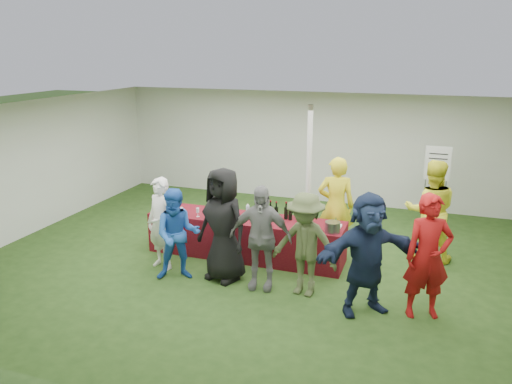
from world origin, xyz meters
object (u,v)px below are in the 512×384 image
(staff_pourer, at_px, (336,206))
(customer_2, at_px, (223,225))
(customer_5, at_px, (367,254))
(staff_back, at_px, (430,211))
(customer_1, at_px, (178,235))
(serving_table, at_px, (246,237))
(customer_6, at_px, (428,257))
(dump_bucket, at_px, (332,227))
(customer_3, at_px, (260,237))
(customer_0, at_px, (161,224))
(customer_4, at_px, (305,245))
(wine_list_sign, at_px, (437,170))

(staff_pourer, relative_size, customer_2, 0.97)
(customer_5, bearing_deg, staff_back, 34.89)
(customer_1, bearing_deg, serving_table, 34.94)
(customer_2, xyz_separation_m, customer_5, (2.35, -0.33, -0.05))
(customer_5, distance_m, customer_6, 0.83)
(customer_1, bearing_deg, customer_2, -5.56)
(customer_5, bearing_deg, customer_6, -23.78)
(dump_bucket, height_order, staff_back, staff_back)
(staff_pourer, xyz_separation_m, customer_3, (-0.86, -1.76, -0.07))
(customer_2, bearing_deg, customer_3, 10.03)
(customer_0, distance_m, customer_4, 2.57)
(customer_1, distance_m, customer_5, 3.06)
(dump_bucket, xyz_separation_m, staff_back, (1.52, 1.17, 0.08))
(staff_pourer, distance_m, customer_0, 3.16)
(customer_1, xyz_separation_m, customer_3, (1.38, 0.14, 0.08))
(customer_2, bearing_deg, wine_list_sign, 65.57)
(customer_1, xyz_separation_m, customer_6, (3.87, 0.07, 0.13))
(customer_3, bearing_deg, customer_2, 165.03)
(staff_pourer, bearing_deg, staff_back, 178.36)
(serving_table, xyz_separation_m, customer_3, (0.65, -1.08, 0.47))
(customer_2, bearing_deg, customer_5, 10.15)
(staff_back, bearing_deg, customer_2, 25.14)
(staff_pourer, height_order, customer_4, staff_pourer)
(customer_2, relative_size, customer_5, 1.05)
(customer_0, bearing_deg, dump_bucket, 32.56)
(customer_0, xyz_separation_m, customer_1, (0.47, -0.29, -0.04))
(staff_pourer, distance_m, staff_back, 1.66)
(dump_bucket, distance_m, customer_6, 1.78)
(serving_table, distance_m, customer_1, 1.48)
(customer_3, height_order, customer_6, customer_6)
(staff_pourer, relative_size, customer_0, 1.14)
(wine_list_sign, bearing_deg, customer_6, -91.26)
(serving_table, height_order, customer_0, customer_0)
(wine_list_sign, distance_m, customer_1, 5.48)
(customer_5, xyz_separation_m, customer_6, (0.82, 0.17, 0.01))
(serving_table, distance_m, staff_pourer, 1.74)
(customer_4, bearing_deg, wine_list_sign, 72.63)
(serving_table, relative_size, customer_2, 1.90)
(customer_0, relative_size, customer_1, 1.05)
(dump_bucket, xyz_separation_m, customer_0, (-2.82, -0.72, -0.03))
(customer_0, xyz_separation_m, customer_6, (4.34, -0.22, 0.10))
(serving_table, bearing_deg, customer_4, -38.34)
(serving_table, bearing_deg, customer_5, -29.57)
(dump_bucket, distance_m, wine_list_sign, 3.22)
(customer_5, bearing_deg, dump_bucket, 87.27)
(customer_0, bearing_deg, customer_3, 13.80)
(customer_2, relative_size, customer_3, 1.12)
(customer_4, bearing_deg, customer_2, -174.24)
(staff_back, relative_size, customer_3, 1.09)
(customer_6, bearing_deg, customer_5, 171.27)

